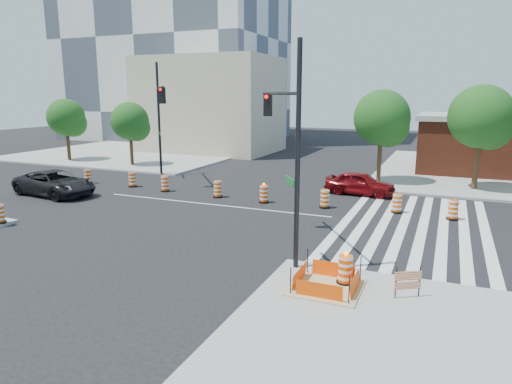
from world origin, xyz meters
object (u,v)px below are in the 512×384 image
red_coupe (360,183)px  signal_pole_nw (160,109)px  dark_suv (55,183)px  signal_pole_se (286,132)px

red_coupe → signal_pole_nw: signal_pole_nw is taller
red_coupe → dark_suv: 19.04m
red_coupe → signal_pole_se: signal_pole_se is taller
signal_pole_se → signal_pole_nw: size_ratio=0.94×
signal_pole_se → dark_suv: bearing=41.3°
signal_pole_nw → dark_suv: bearing=-60.2°
dark_suv → signal_pole_se: 17.86m
dark_suv → signal_pole_nw: (2.99, 7.26, 4.34)m
signal_pole_se → signal_pole_nw: signal_pole_nw is taller
red_coupe → dark_suv: size_ratio=0.77×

